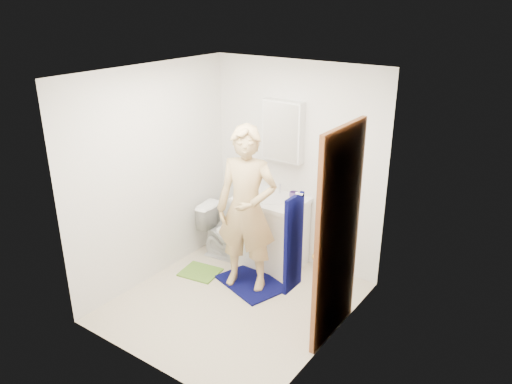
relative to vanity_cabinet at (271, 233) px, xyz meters
The scene contains 22 objects.
floor 1.01m from the vanity_cabinet, 80.69° to the right, with size 2.20×2.40×0.02m, color beige.
ceiling 2.21m from the vanity_cabinet, 80.69° to the right, with size 2.20×2.40×0.02m, color white.
wall_back 0.87m from the vanity_cabinet, 63.05° to the left, with size 2.20×0.02×2.40m, color white.
wall_front 2.28m from the vanity_cabinet, 85.96° to the right, with size 2.20×0.02×2.40m, color white.
wall_left 1.55m from the vanity_cabinet, 136.37° to the right, with size 0.02×2.40×2.40m, color white.
wall_right 1.75m from the vanity_cabinet, 35.99° to the right, with size 0.02×2.40×2.40m, color white.
vanity_cabinet is the anchor object (origin of this frame).
countertop 0.43m from the vanity_cabinet, ahead, with size 0.79×0.59×0.05m, color white.
sink_basin 0.44m from the vanity_cabinet, ahead, with size 0.40×0.40×0.03m, color white.
faucet 0.54m from the vanity_cabinet, 90.00° to the left, with size 0.03×0.03×0.12m, color silver.
medicine_cabinet 1.22m from the vanity_cabinet, 90.00° to the left, with size 0.50×0.12×0.70m, color white.
mirror_panel 1.21m from the vanity_cabinet, 90.00° to the left, with size 0.46×0.01×0.66m, color white.
door 1.57m from the vanity_cabinet, 32.20° to the right, with size 0.05×0.80×2.05m, color #A75E2E.
door_knob 1.69m from the vanity_cabinet, 42.72° to the right, with size 0.07×0.07×0.07m, color gold.
towel 2.08m from the vanity_cabinet, 51.53° to the right, with size 0.03×0.24×0.80m, color #070942.
towel_hook 2.30m from the vanity_cabinet, 50.60° to the right, with size 0.02×0.02×0.06m, color silver.
toilet 0.56m from the vanity_cabinet, 160.14° to the right, with size 0.37×0.66×0.67m, color white.
bath_mat 0.66m from the vanity_cabinet, 80.69° to the right, with size 0.73×0.52×0.02m, color #070942.
green_rug 0.95m from the vanity_cabinet, 128.49° to the right, with size 0.43×0.36×0.02m, color #639732.
soap_dispenser 0.63m from the vanity_cabinet, 166.59° to the right, with size 0.09×0.09×0.21m, color #AD5B51.
toothbrush_cup 0.56m from the vanity_cabinet, 30.69° to the left, with size 0.11×0.11×0.09m, color #664598.
man 0.79m from the vanity_cabinet, 83.38° to the right, with size 0.66×0.43×1.82m, color tan.
Camera 1 is at (2.77, -3.55, 3.05)m, focal length 35.00 mm.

